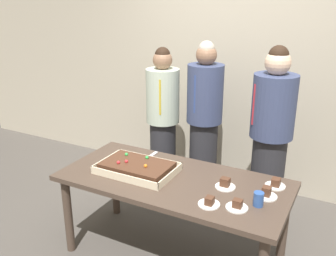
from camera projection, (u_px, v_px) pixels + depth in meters
ground_plane at (173, 256)px, 3.15m from camera, size 12.00×12.00×0.00m
interior_back_panel at (242, 52)px, 3.98m from camera, size 8.00×0.12×3.00m
party_table at (173, 189)px, 2.94m from camera, size 1.78×0.83×0.72m
sheet_cake at (137, 167)px, 3.01m from camera, size 0.62×0.40×0.10m
plated_slice_near_left at (237, 206)px, 2.50m from camera, size 0.15×0.15×0.07m
plated_slice_near_right at (225, 184)px, 2.77m from camera, size 0.15×0.15×0.07m
plated_slice_far_left at (209, 203)px, 2.53m from camera, size 0.15×0.15×0.06m
plated_slice_far_right at (276, 184)px, 2.78m from camera, size 0.15×0.15×0.07m
plated_slice_center_front at (266, 194)px, 2.64m from camera, size 0.15×0.15×0.08m
drink_cup_nearest at (259, 199)px, 2.52m from camera, size 0.07×0.07×0.10m
cake_server_utensil at (151, 156)px, 3.31m from camera, size 0.03×0.20×0.01m
person_serving_front at (204, 122)px, 3.79m from camera, size 0.36×0.36×1.67m
person_green_shirt_behind at (270, 140)px, 3.29m from camera, size 0.37×0.37×1.69m
person_striped_tie_right at (163, 121)px, 3.94m from camera, size 0.34×0.34×1.59m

